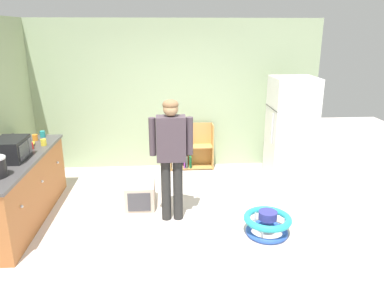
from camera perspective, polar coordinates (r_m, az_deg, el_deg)
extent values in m
plane|color=beige|center=(5.00, -1.25, -12.61)|extent=(12.00, 12.00, 0.00)
cube|color=#9BB187|center=(6.76, -2.26, 7.57)|extent=(5.20, 0.06, 2.70)
cube|color=#A45F31|center=(5.47, -25.31, -6.62)|extent=(0.60, 2.19, 0.86)
cube|color=#494646|center=(5.31, -25.93, -2.17)|extent=(0.64, 2.23, 0.04)
sphere|color=silver|center=(4.69, -25.02, -8.82)|extent=(0.04, 0.04, 0.04)
sphere|color=silver|center=(5.31, -22.32, -5.42)|extent=(0.04, 0.04, 0.04)
sphere|color=silver|center=(5.96, -20.22, -2.73)|extent=(0.04, 0.04, 0.04)
cube|color=white|center=(6.32, 15.12, 2.02)|extent=(0.70, 0.68, 1.78)
cylinder|color=silver|center=(6.03, 12.41, 2.37)|extent=(0.02, 0.02, 0.50)
cube|color=#333333|center=(6.13, 12.27, 5.52)|extent=(0.01, 0.67, 0.01)
cube|color=tan|center=(6.76, -3.38, -0.51)|extent=(0.02, 0.28, 0.85)
cube|color=tan|center=(6.81, 3.20, -0.38)|extent=(0.02, 0.28, 0.85)
cube|color=tan|center=(6.90, -0.15, -0.12)|extent=(0.80, 0.02, 0.85)
cube|color=tan|center=(6.91, -0.08, -3.57)|extent=(0.76, 0.24, 0.02)
cube|color=tan|center=(6.77, -0.08, -0.37)|extent=(0.76, 0.24, 0.02)
cube|color=silver|center=(6.83, -2.99, -2.94)|extent=(0.03, 0.17, 0.18)
cube|color=red|center=(6.69, -3.05, 0.61)|extent=(0.03, 0.17, 0.25)
cube|color=#B12D1C|center=(6.84, -2.55, -2.95)|extent=(0.03, 0.17, 0.17)
cube|color=beige|center=(6.70, -2.54, 0.47)|extent=(0.02, 0.17, 0.22)
cube|color=orange|center=(6.83, -1.93, -2.77)|extent=(0.03, 0.17, 0.22)
cube|color=#3F433F|center=(6.70, -1.99, 0.40)|extent=(0.03, 0.17, 0.19)
cube|color=#2B52A1|center=(6.84, -1.85, -2.94)|extent=(0.02, 0.17, 0.17)
cube|color=#B33028|center=(6.70, -1.76, 0.63)|extent=(0.03, 0.17, 0.25)
cube|color=purple|center=(6.83, -1.21, -2.63)|extent=(0.02, 0.17, 0.25)
cube|color=#B13129|center=(6.70, -1.19, 0.64)|extent=(0.03, 0.17, 0.25)
cube|color=#3B463A|center=(6.83, -0.85, -2.73)|extent=(0.03, 0.17, 0.22)
cube|color=beige|center=(6.70, -1.12, 0.55)|extent=(0.03, 0.17, 0.23)
cube|color=#268942|center=(6.84, -0.29, -2.71)|extent=(0.03, 0.17, 0.22)
cube|color=#2C5696|center=(6.71, -0.69, 0.35)|extent=(0.03, 0.17, 0.18)
cube|color=#2F914E|center=(6.84, -0.19, -2.75)|extent=(0.02, 0.17, 0.21)
cube|color=#35813F|center=(6.72, -0.27, 0.37)|extent=(0.02, 0.17, 0.18)
cylinder|color=#292928|center=(4.99, -4.06, -7.18)|extent=(0.13, 0.13, 0.86)
cylinder|color=#292928|center=(4.99, -2.21, -7.14)|extent=(0.13, 0.13, 0.86)
cube|color=#443840|center=(4.73, -3.28, 0.85)|extent=(0.38, 0.22, 0.59)
cylinder|color=#443840|center=(4.73, -6.20, 1.14)|extent=(0.09, 0.09, 0.50)
cylinder|color=#443840|center=(4.73, -0.38, 1.25)|extent=(0.09, 0.09, 0.50)
sphere|color=tan|center=(4.64, -3.36, 5.52)|extent=(0.20, 0.20, 0.20)
ellipsoid|color=brown|center=(4.63, -3.37, 6.17)|extent=(0.20, 0.20, 0.13)
torus|color=#2A52B4|center=(4.89, 11.57, -13.25)|extent=(0.54, 0.54, 0.07)
torus|color=#26ABB1|center=(4.80, 11.71, -11.35)|extent=(0.60, 0.60, 0.08)
cylinder|color=navy|center=(4.78, 11.74, -10.82)|extent=(0.23, 0.23, 0.10)
cylinder|color=silver|center=(4.91, 14.18, -12.10)|extent=(0.02, 0.02, 0.18)
cylinder|color=silver|center=(4.98, 9.81, -11.33)|extent=(0.02, 0.02, 0.18)
cylinder|color=silver|center=(4.66, 10.92, -13.56)|extent=(0.02, 0.02, 0.18)
cube|color=beige|center=(5.51, -8.05, -7.71)|extent=(0.42, 0.54, 0.36)
cube|color=#424247|center=(5.26, -8.25, -8.98)|extent=(0.32, 0.01, 0.27)
cube|color=black|center=(5.21, -26.43, -0.77)|extent=(0.36, 0.48, 0.28)
cube|color=#2D2D33|center=(5.09, -24.72, -0.90)|extent=(0.01, 0.31, 0.20)
cube|color=#515156|center=(5.29, -23.93, -0.18)|extent=(0.01, 0.10, 0.20)
ellipsoid|color=yellow|center=(5.79, -23.77, 0.11)|extent=(0.09, 0.16, 0.04)
ellipsoid|color=yellow|center=(5.78, -23.63, 0.12)|extent=(0.04, 0.15, 0.04)
ellipsoid|color=yellow|center=(5.78, -23.51, 0.12)|extent=(0.09, 0.16, 0.04)
cylinder|color=red|center=(5.59, -25.98, -0.08)|extent=(0.07, 0.07, 0.18)
cylinder|color=red|center=(5.56, -26.14, 1.05)|extent=(0.03, 0.03, 0.05)
cylinder|color=black|center=(5.55, -26.18, 1.38)|extent=(0.04, 0.03, 0.02)
cylinder|color=orange|center=(5.99, -23.28, 0.92)|extent=(0.08, 0.08, 0.09)
cylinder|color=red|center=(5.59, -23.89, -0.27)|extent=(0.08, 0.08, 0.09)
cylinder|color=teal|center=(6.15, -22.28, 1.45)|extent=(0.08, 0.08, 0.09)
cylinder|color=yellow|center=(5.69, -22.15, 0.24)|extent=(0.08, 0.08, 0.09)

